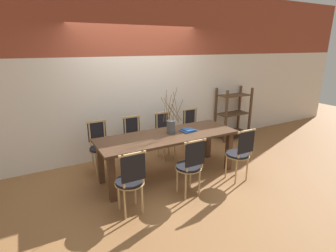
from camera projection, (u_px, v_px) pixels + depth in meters
ground_plane at (168, 175)px, 4.51m from camera, size 16.00×16.00×0.00m
wall_rear at (138, 74)px, 5.07m from camera, size 12.00×0.06×3.20m
dining_table at (168, 141)px, 4.32m from camera, size 2.34×0.82×0.74m
chair_near_leftend at (131, 179)px, 3.34m from camera, size 0.39×0.39×0.90m
chair_near_left at (190, 165)px, 3.76m from camera, size 0.39×0.39×0.90m
chair_near_center at (240, 152)px, 4.20m from camera, size 0.39×0.39×0.90m
chair_far_leftend at (100, 145)px, 4.51m from camera, size 0.39×0.39×0.90m
chair_far_left at (134, 139)px, 4.81m from camera, size 0.39×0.39×0.90m
chair_far_center at (165, 133)px, 5.11m from camera, size 0.39×0.39×0.90m
chair_far_right at (193, 129)px, 5.40m from camera, size 0.39×0.39×0.90m
vase_centerpiece at (171, 126)px, 4.33m from camera, size 0.34×0.32×0.76m
book_stack at (188, 130)px, 4.47m from camera, size 0.28×0.23×0.04m
shelving_rack at (233, 114)px, 6.16m from camera, size 0.78×0.41×1.21m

